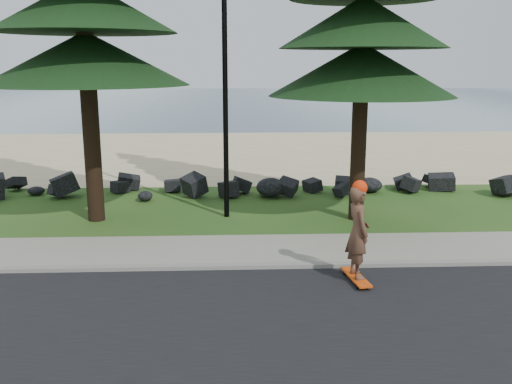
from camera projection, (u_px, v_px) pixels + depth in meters
ground at (226, 255)px, 12.59m from camera, size 160.00×160.00×0.00m
road at (223, 357)px, 8.20m from camera, size 160.00×7.00×0.02m
kerb at (225, 267)px, 11.70m from camera, size 160.00×0.20×0.10m
sidewalk at (226, 250)px, 12.77m from camera, size 160.00×2.00×0.08m
beach_sand at (228, 152)px, 26.71m from camera, size 160.00×15.00×0.01m
ocean at (230, 101)px, 62.25m from camera, size 160.00×58.00×0.01m
seawall_boulders at (227, 196)px, 18.04m from camera, size 60.00×2.40×1.10m
lamp_post at (225, 63)px, 14.78m from camera, size 0.25×0.14×8.14m
skateboarder at (358, 232)px, 10.80m from camera, size 0.52×1.10×2.00m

